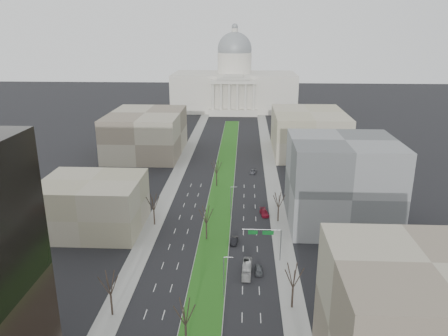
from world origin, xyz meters
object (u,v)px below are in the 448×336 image
(car_black, at_px, (234,241))
(car_grey_near, at_px, (259,270))
(car_red, at_px, (264,213))
(box_van, at_px, (247,269))
(car_grey_far, at_px, (253,171))

(car_black, bearing_deg, car_grey_near, -61.01)
(car_grey_near, xyz_separation_m, car_red, (2.46, 31.71, 0.05))
(box_van, bearing_deg, car_grey_near, 13.44)
(car_black, height_order, car_red, car_red)
(car_red, xyz_separation_m, box_van, (-5.08, -32.19, 0.36))
(car_black, bearing_deg, car_grey_far, 90.47)
(car_grey_far, bearing_deg, car_grey_near, -81.91)
(car_red, bearing_deg, car_grey_near, -103.67)
(car_grey_near, distance_m, car_red, 31.80)
(car_black, relative_size, box_van, 0.54)
(car_grey_near, xyz_separation_m, box_van, (-2.63, -0.48, 0.41))
(car_grey_near, bearing_deg, car_red, 84.26)
(car_black, xyz_separation_m, box_van, (3.22, -14.31, 0.40))
(car_grey_far, distance_m, box_van, 70.98)
(car_grey_near, relative_size, car_red, 0.79)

